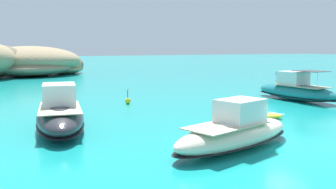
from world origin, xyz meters
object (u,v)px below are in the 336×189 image
Objects in this scene: islet_small at (67,66)px; motorboat_teal at (296,91)px; dinghy_tender at (266,116)px; channel_buoy at (128,100)px; motorboat_cream at (235,132)px; motorboat_charcoal at (60,114)px.

islet_small is 1.13× the size of motorboat_teal.
islet_small is 4.03× the size of dinghy_tender.
islet_small is at bearing 88.39° from channel_buoy.
islet_small is 7.83× the size of channel_buoy.
motorboat_charcoal is at bearing 132.16° from motorboat_cream.
channel_buoy is at bearing 48.92° from motorboat_charcoal.
channel_buoy is at bearing 122.02° from dinghy_tender.
motorboat_teal is 6.96× the size of channel_buoy.
motorboat_teal is at bearing -72.39° from islet_small.
motorboat_charcoal reaches higher than channel_buoy.
motorboat_charcoal is at bearing -99.54° from islet_small.
islet_small is 43.96m from channel_buoy.
channel_buoy is at bearing -91.61° from islet_small.
motorboat_charcoal is at bearing -131.08° from channel_buoy.
motorboat_cream is at bearing -141.78° from motorboat_teal.
dinghy_tender is at bearing -11.21° from motorboat_charcoal.
islet_small reaches higher than motorboat_teal.
motorboat_cream is 0.92× the size of motorboat_teal.
channel_buoy reaches higher than dinghy_tender.
motorboat_cream is 17.60m from channel_buoy.
motorboat_charcoal is 3.70× the size of dinghy_tender.
motorboat_teal is at bearing 36.41° from dinghy_tender.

